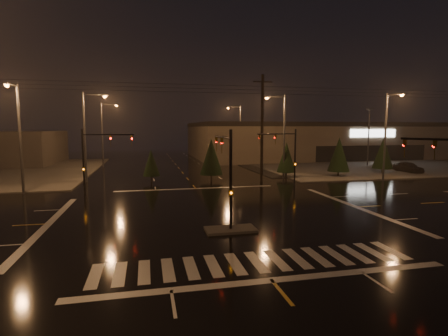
% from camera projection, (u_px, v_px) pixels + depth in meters
% --- Properties ---
extents(ground, '(140.00, 140.00, 0.00)m').
position_uv_depth(ground, '(217.00, 215.00, 24.65)').
color(ground, black).
rests_on(ground, ground).
extents(sidewalk_ne, '(36.00, 36.00, 0.12)m').
position_uv_depth(sidewalk_ne, '(353.00, 163.00, 60.22)').
color(sidewalk_ne, '#4A4842').
rests_on(sidewalk_ne, ground).
extents(median_island, '(3.00, 1.60, 0.15)m').
position_uv_depth(median_island, '(231.00, 229.00, 20.76)').
color(median_island, '#4A4842').
rests_on(median_island, ground).
extents(crosswalk, '(15.00, 2.60, 0.01)m').
position_uv_depth(crosswalk, '(256.00, 262.00, 15.92)').
color(crosswalk, beige).
rests_on(crosswalk, ground).
extents(stop_bar_near, '(16.00, 0.50, 0.01)m').
position_uv_depth(stop_bar_near, '(272.00, 280.00, 13.98)').
color(stop_bar_near, beige).
rests_on(stop_bar_near, ground).
extents(stop_bar_far, '(16.00, 0.50, 0.01)m').
position_uv_depth(stop_bar_far, '(196.00, 189.00, 35.32)').
color(stop_bar_far, beige).
rests_on(stop_bar_far, ground).
extents(parking_lot, '(50.00, 24.00, 0.08)m').
position_uv_depth(parking_lot, '(386.00, 164.00, 59.36)').
color(parking_lot, black).
rests_on(parking_lot, ground).
extents(retail_building, '(60.20, 28.30, 7.20)m').
position_uv_depth(retail_building, '(332.00, 139.00, 76.38)').
color(retail_building, '#6B594D').
rests_on(retail_building, ground).
extents(signal_mast_median, '(0.25, 4.59, 6.00)m').
position_uv_depth(signal_mast_median, '(227.00, 166.00, 21.25)').
color(signal_mast_median, black).
rests_on(signal_mast_median, ground).
extents(signal_mast_ne, '(4.84, 1.86, 6.00)m').
position_uv_depth(signal_mast_ne, '(288.00, 150.00, 36.10)').
color(signal_mast_ne, black).
rests_on(signal_mast_ne, ground).
extents(signal_mast_nw, '(4.84, 1.86, 6.00)m').
position_uv_depth(signal_mast_nw, '(94.00, 153.00, 32.00)').
color(signal_mast_nw, black).
rests_on(signal_mast_nw, ground).
extents(streetlight_1, '(2.77, 0.32, 10.00)m').
position_uv_depth(streetlight_1, '(87.00, 131.00, 39.04)').
color(streetlight_1, '#38383A').
rests_on(streetlight_1, ground).
extents(streetlight_2, '(2.77, 0.32, 10.00)m').
position_uv_depth(streetlight_2, '(104.00, 130.00, 54.55)').
color(streetlight_2, '#38383A').
rests_on(streetlight_2, ground).
extents(streetlight_3, '(2.77, 0.32, 10.00)m').
position_uv_depth(streetlight_3, '(282.00, 131.00, 41.93)').
color(streetlight_3, '#38383A').
rests_on(streetlight_3, ground).
extents(streetlight_4, '(2.77, 0.32, 10.00)m').
position_uv_depth(streetlight_4, '(239.00, 130.00, 61.32)').
color(streetlight_4, '#38383A').
rests_on(streetlight_4, ground).
extents(streetlight_5, '(0.32, 2.77, 10.00)m').
position_uv_depth(streetlight_5, '(18.00, 131.00, 31.39)').
color(streetlight_5, '#38383A').
rests_on(streetlight_5, ground).
extents(streetlight_6, '(0.32, 2.77, 10.00)m').
position_uv_depth(streetlight_6, '(387.00, 131.00, 39.59)').
color(streetlight_6, '#38383A').
rests_on(streetlight_6, ground).
extents(utility_pole_1, '(2.20, 0.32, 12.00)m').
position_uv_depth(utility_pole_1, '(262.00, 128.00, 39.26)').
color(utility_pole_1, black).
rests_on(utility_pole_1, ground).
extents(conifer_0, '(2.34, 2.34, 4.35)m').
position_uv_depth(conifer_0, '(286.00, 157.00, 42.89)').
color(conifer_0, black).
rests_on(conifer_0, ground).
extents(conifer_1, '(2.71, 2.71, 4.94)m').
position_uv_depth(conifer_1, '(339.00, 154.00, 43.69)').
color(conifer_1, black).
rests_on(conifer_1, ground).
extents(conifer_2, '(2.68, 2.68, 4.89)m').
position_uv_depth(conifer_2, '(383.00, 153.00, 46.74)').
color(conifer_2, black).
rests_on(conifer_2, ground).
extents(conifer_3, '(1.93, 1.93, 3.71)m').
position_uv_depth(conifer_3, '(151.00, 163.00, 39.43)').
color(conifer_3, black).
rests_on(conifer_3, ground).
extents(conifer_4, '(2.67, 2.67, 4.88)m').
position_uv_depth(conifer_4, '(211.00, 157.00, 40.58)').
color(conifer_4, black).
rests_on(conifer_4, ground).
extents(car_parked, '(1.85, 4.48, 1.52)m').
position_uv_depth(car_parked, '(408.00, 167.00, 48.01)').
color(car_parked, black).
rests_on(car_parked, ground).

